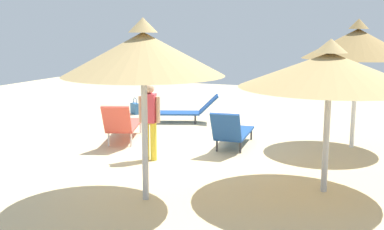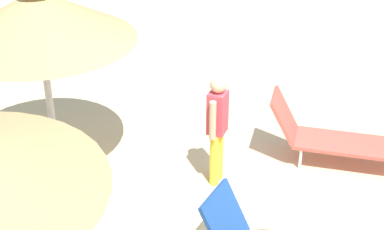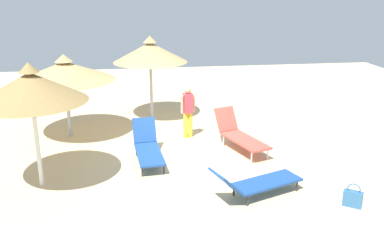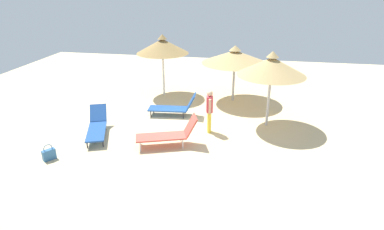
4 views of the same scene
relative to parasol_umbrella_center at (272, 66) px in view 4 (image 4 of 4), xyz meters
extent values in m
cube|color=beige|center=(2.96, 1.08, -2.32)|extent=(24.00, 24.00, 0.10)
cylinder|color=#B2B2B7|center=(0.00, 0.00, -1.08)|extent=(0.10, 0.10, 2.37)
cone|color=tan|center=(0.00, 0.00, 0.00)|extent=(2.45, 2.45, 0.65)
cone|color=tan|center=(0.00, 0.00, 0.43)|extent=(0.44, 0.44, 0.22)
cylinder|color=#B2B2B7|center=(1.43, -2.54, -1.27)|extent=(0.10, 0.10, 2.00)
cone|color=tan|center=(1.43, -2.54, -0.27)|extent=(2.88, 2.88, 0.55)
cone|color=tan|center=(1.43, -2.54, 0.11)|extent=(0.52, 0.52, 0.22)
cylinder|color=white|center=(4.71, -2.75, -1.13)|extent=(0.10, 0.10, 2.28)
cone|color=#997A47|center=(4.71, -2.75, 0.04)|extent=(2.38, 2.38, 0.65)
cone|color=#997A47|center=(4.71, -2.75, 0.46)|extent=(0.43, 0.43, 0.22)
cube|color=#1E478C|center=(5.80, 2.19, -2.00)|extent=(1.12, 1.71, 0.05)
cylinder|color=#2D2D33|center=(5.32, 2.73, -2.15)|extent=(0.04, 0.04, 0.24)
cylinder|color=#2D2D33|center=(5.79, 2.91, -2.15)|extent=(0.04, 0.04, 0.24)
cylinder|color=#2D2D33|center=(5.80, 1.47, -2.15)|extent=(0.04, 0.04, 0.24)
cylinder|color=#2D2D33|center=(6.27, 1.65, -2.15)|extent=(0.04, 0.04, 0.24)
cube|color=#1E478C|center=(6.16, 1.21, -1.73)|extent=(0.75, 0.71, 0.52)
cube|color=#1E478C|center=(3.89, -0.26, -1.98)|extent=(1.61, 0.76, 0.05)
cylinder|color=#2D2D33|center=(4.51, 0.05, -2.14)|extent=(0.04, 0.04, 0.26)
cylinder|color=#2D2D33|center=(4.56, -0.47, -2.14)|extent=(0.04, 0.04, 0.26)
cylinder|color=#2D2D33|center=(3.21, -0.06, -2.14)|extent=(0.04, 0.04, 0.26)
cylinder|color=#2D2D33|center=(3.26, -0.58, -2.14)|extent=(0.04, 0.04, 0.26)
cube|color=#1E478C|center=(2.95, -0.35, -1.66)|extent=(0.41, 0.65, 0.63)
cube|color=#CC4C3F|center=(3.46, 2.34, -1.92)|extent=(1.74, 1.12, 0.05)
cylinder|color=silver|center=(4.02, 2.81, -2.11)|extent=(0.04, 0.04, 0.32)
cylinder|color=silver|center=(4.19, 2.33, -2.11)|extent=(0.04, 0.04, 0.32)
cylinder|color=silver|center=(2.73, 2.36, -2.11)|extent=(0.04, 0.04, 0.32)
cylinder|color=silver|center=(2.90, 1.88, -2.11)|extent=(0.04, 0.04, 0.32)
cube|color=#CC4C3F|center=(2.53, 2.02, -1.59)|extent=(0.56, 0.70, 0.64)
cylinder|color=yellow|center=(2.07, 0.90, -1.88)|extent=(0.13, 0.13, 0.78)
cylinder|color=yellow|center=(2.04, 1.05, -1.88)|extent=(0.13, 0.13, 0.78)
cube|color=#D83F4C|center=(2.05, 0.97, -1.20)|extent=(0.26, 0.29, 0.58)
sphere|color=tan|center=(2.05, 0.97, -0.80)|extent=(0.21, 0.21, 0.21)
cylinder|color=tan|center=(2.08, 0.80, -1.23)|extent=(0.09, 0.09, 0.54)
cylinder|color=tan|center=(2.02, 1.14, -1.23)|extent=(0.09, 0.09, 0.54)
cube|color=#336699|center=(6.59, 3.79, -2.10)|extent=(0.36, 0.40, 0.33)
torus|color=#336699|center=(6.59, 3.79, -1.89)|extent=(0.18, 0.23, 0.27)
camera|label=1|loc=(-6.42, -3.38, 0.40)|focal=45.14mm
camera|label=2|loc=(5.38, -4.69, 2.41)|focal=54.14mm
camera|label=3|loc=(13.70, -0.58, 2.11)|focal=38.95mm
camera|label=4|loc=(0.76, 11.54, 2.82)|focal=30.46mm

